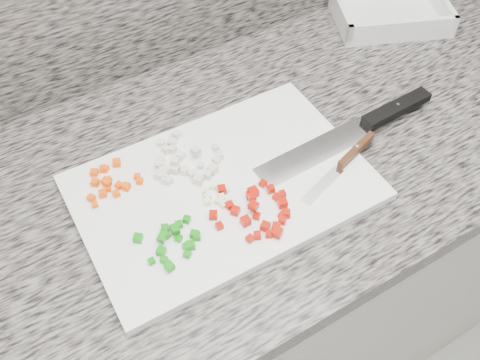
# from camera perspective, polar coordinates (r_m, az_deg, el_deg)

# --- Properties ---
(cabinet) EXTENTS (3.92, 0.62, 0.86)m
(cabinet) POSITION_cam_1_polar(r_m,az_deg,el_deg) (1.32, -0.28, -11.25)
(cabinet) COLOR white
(cabinet) RESTS_ON ground
(countertop) EXTENTS (3.96, 0.64, 0.04)m
(countertop) POSITION_cam_1_polar(r_m,az_deg,el_deg) (0.95, -0.38, 1.62)
(countertop) COLOR slate
(countertop) RESTS_ON cabinet
(cutting_board) EXTENTS (0.48, 0.32, 0.02)m
(cutting_board) POSITION_cam_1_polar(r_m,az_deg,el_deg) (0.88, -1.79, -0.80)
(cutting_board) COLOR white
(cutting_board) RESTS_ON countertop
(carrot_pile) EXTENTS (0.09, 0.08, 0.02)m
(carrot_pile) POSITION_cam_1_polar(r_m,az_deg,el_deg) (0.89, -13.78, -0.18)
(carrot_pile) COLOR #FC5205
(carrot_pile) RESTS_ON cutting_board
(onion_pile) EXTENTS (0.13, 0.13, 0.02)m
(onion_pile) POSITION_cam_1_polar(r_m,az_deg,el_deg) (0.90, -6.30, 1.80)
(onion_pile) COLOR silver
(onion_pile) RESTS_ON cutting_board
(green_pepper_pile) EXTENTS (0.09, 0.08, 0.02)m
(green_pepper_pile) POSITION_cam_1_polar(r_m,az_deg,el_deg) (0.81, -7.12, -6.48)
(green_pepper_pile) COLOR #0F820B
(green_pepper_pile) RESTS_ON cutting_board
(red_pepper_pile) EXTENTS (0.13, 0.13, 0.02)m
(red_pepper_pile) POSITION_cam_1_polar(r_m,az_deg,el_deg) (0.83, 1.88, -3.30)
(red_pepper_pile) COLOR #B50F02
(red_pepper_pile) RESTS_ON cutting_board
(garlic_pile) EXTENTS (0.05, 0.05, 0.01)m
(garlic_pile) POSITION_cam_1_polar(r_m,az_deg,el_deg) (0.85, -2.57, -1.68)
(garlic_pile) COLOR #F7F2BE
(garlic_pile) RESTS_ON cutting_board
(chef_knife) EXTENTS (0.38, 0.06, 0.02)m
(chef_knife) POSITION_cam_1_polar(r_m,az_deg,el_deg) (0.99, 13.67, 5.97)
(chef_knife) COLOR white
(chef_knife) RESTS_ON cutting_board
(paring_knife) EXTENTS (0.19, 0.07, 0.02)m
(paring_knife) POSITION_cam_1_polar(r_m,az_deg,el_deg) (0.92, 11.43, 2.24)
(paring_knife) COLOR white
(paring_knife) RESTS_ON cutting_board
(tray) EXTENTS (0.29, 0.25, 0.05)m
(tray) POSITION_cam_1_polar(r_m,az_deg,el_deg) (1.28, 15.63, 16.78)
(tray) COLOR silver
(tray) RESTS_ON countertop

